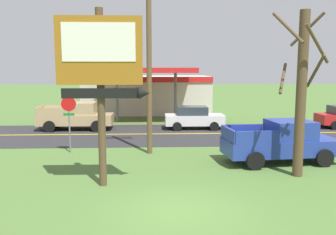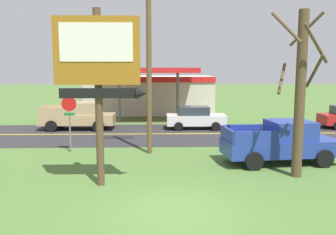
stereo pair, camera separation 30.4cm
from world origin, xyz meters
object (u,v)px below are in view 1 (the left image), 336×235
at_px(bare_tree, 301,90).
at_px(car_white_near_lane, 194,118).
at_px(stop_sign, 69,114).
at_px(pickup_blue_parked_on_lawn, 282,142).
at_px(motel_sign, 101,67).
at_px(utility_pole, 149,55).
at_px(gas_station, 147,93).
at_px(pickup_tan_on_road, 77,116).

xyz_separation_m(bare_tree, car_white_near_lane, (-2.89, 11.58, -2.65)).
relative_size(bare_tree, car_white_near_lane, 1.56).
xyz_separation_m(stop_sign, pickup_blue_parked_on_lawn, (10.24, -2.42, -1.06)).
height_order(motel_sign, stop_sign, motel_sign).
bearing_deg(stop_sign, utility_pole, -4.83).
distance_m(utility_pole, gas_station, 17.29).
bearing_deg(car_white_near_lane, utility_pole, -112.91).
distance_m(motel_sign, stop_sign, 6.50).
xyz_separation_m(bare_tree, pickup_blue_parked_on_lawn, (0.10, 2.11, -2.52)).
bearing_deg(pickup_blue_parked_on_lawn, gas_station, 108.70).
xyz_separation_m(stop_sign, pickup_tan_on_road, (-1.09, 7.05, -1.06)).
xyz_separation_m(pickup_tan_on_road, car_white_near_lane, (8.35, 0.00, -0.13)).
bearing_deg(bare_tree, stop_sign, 155.93).
distance_m(stop_sign, bare_tree, 11.21).
bearing_deg(pickup_tan_on_road, bare_tree, -45.86).
height_order(utility_pole, bare_tree, utility_pole).
relative_size(motel_sign, gas_station, 0.54).
bearing_deg(motel_sign, pickup_tan_on_road, 105.89).
height_order(motel_sign, pickup_tan_on_road, motel_sign).
xyz_separation_m(stop_sign, utility_pole, (4.13, -0.35, 2.96)).
bearing_deg(pickup_blue_parked_on_lawn, bare_tree, -92.66).
relative_size(stop_sign, pickup_tan_on_road, 0.57).
xyz_separation_m(utility_pole, gas_station, (-0.35, 17.01, -3.05)).
height_order(stop_sign, car_white_near_lane, stop_sign).
relative_size(motel_sign, pickup_tan_on_road, 1.24).
height_order(utility_pole, gas_station, utility_pole).
bearing_deg(utility_pole, stop_sign, 175.17).
bearing_deg(gas_station, pickup_tan_on_road, -116.90).
bearing_deg(gas_station, pickup_blue_parked_on_lawn, -71.30).
height_order(pickup_blue_parked_on_lawn, car_white_near_lane, pickup_blue_parked_on_lawn).
xyz_separation_m(gas_station, car_white_near_lane, (3.47, -9.61, -1.11)).
bearing_deg(stop_sign, motel_sign, -65.77).
bearing_deg(pickup_blue_parked_on_lawn, pickup_tan_on_road, 140.11).
bearing_deg(gas_station, utility_pole, -88.83).
relative_size(stop_sign, gas_station, 0.25).
relative_size(utility_pole, bare_tree, 1.42).
distance_m(utility_pole, pickup_tan_on_road, 9.91).
bearing_deg(bare_tree, motel_sign, -172.61).
height_order(bare_tree, car_white_near_lane, bare_tree).
bearing_deg(gas_station, car_white_near_lane, -70.12).
bearing_deg(bare_tree, pickup_blue_parked_on_lawn, 87.34).
relative_size(utility_pole, gas_station, 0.78).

